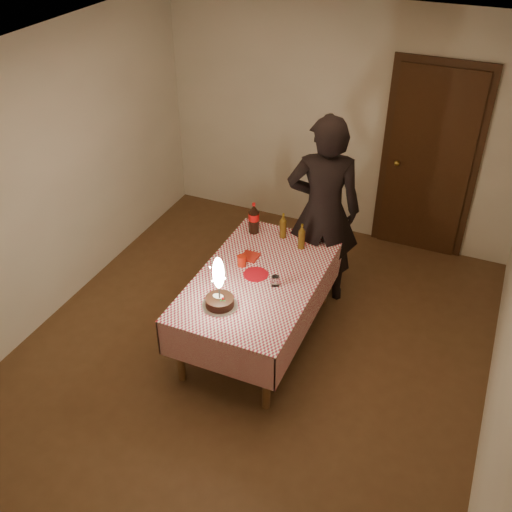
% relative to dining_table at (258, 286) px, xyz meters
% --- Properties ---
extents(ground, '(4.00, 4.50, 0.01)m').
position_rel_dining_table_xyz_m(ground, '(0.03, -0.10, -0.60)').
color(ground, brown).
rests_on(ground, ground).
extents(room_shell, '(4.04, 4.54, 2.62)m').
position_rel_dining_table_xyz_m(room_shell, '(0.06, -0.03, 1.05)').
color(room_shell, silver).
rests_on(room_shell, ground).
extents(dining_table, '(1.02, 1.72, 0.70)m').
position_rel_dining_table_xyz_m(dining_table, '(0.00, 0.00, 0.00)').
color(dining_table, brown).
rests_on(dining_table, ground).
extents(birthday_cake, '(0.29, 0.29, 0.47)m').
position_rel_dining_table_xyz_m(birthday_cake, '(-0.13, -0.48, 0.23)').
color(birthday_cake, white).
rests_on(birthday_cake, dining_table).
extents(red_plate, '(0.22, 0.22, 0.01)m').
position_rel_dining_table_xyz_m(red_plate, '(-0.03, 0.02, 0.10)').
color(red_plate, '#B30C18').
rests_on(red_plate, dining_table).
extents(red_cup, '(0.08, 0.08, 0.10)m').
position_rel_dining_table_xyz_m(red_cup, '(-0.21, 0.10, 0.14)').
color(red_cup, '#A71C0B').
rests_on(red_cup, dining_table).
extents(clear_cup, '(0.07, 0.07, 0.09)m').
position_rel_dining_table_xyz_m(clear_cup, '(0.18, -0.05, 0.14)').
color(clear_cup, silver).
rests_on(clear_cup, dining_table).
extents(napkin_stack, '(0.15, 0.15, 0.02)m').
position_rel_dining_table_xyz_m(napkin_stack, '(-0.19, 0.25, 0.10)').
color(napkin_stack, '#A71E13').
rests_on(napkin_stack, dining_table).
extents(cola_bottle, '(0.10, 0.10, 0.32)m').
position_rel_dining_table_xyz_m(cola_bottle, '(-0.33, 0.66, 0.25)').
color(cola_bottle, black).
rests_on(cola_bottle, dining_table).
extents(amber_bottle_left, '(0.06, 0.06, 0.26)m').
position_rel_dining_table_xyz_m(amber_bottle_left, '(-0.04, 0.69, 0.21)').
color(amber_bottle_left, '#583B0F').
rests_on(amber_bottle_left, dining_table).
extents(amber_bottle_right, '(0.06, 0.06, 0.26)m').
position_rel_dining_table_xyz_m(amber_bottle_right, '(0.18, 0.58, 0.21)').
color(amber_bottle_right, '#583B0F').
rests_on(amber_bottle_right, dining_table).
extents(photographer, '(0.80, 0.64, 1.91)m').
position_rel_dining_table_xyz_m(photographer, '(0.29, 0.87, 0.36)').
color(photographer, black).
rests_on(photographer, ground).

